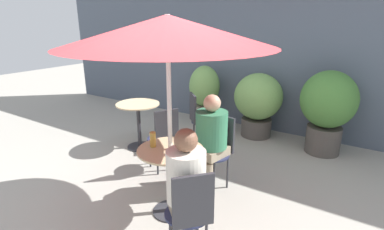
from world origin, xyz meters
TOP-DOWN VIEW (x-y plane):
  - ground_plane at (0.00, 0.00)m, footprint 20.00×20.00m
  - storefront_wall at (0.00, 3.24)m, footprint 10.00×0.06m
  - cafe_table_near at (0.09, 0.25)m, footprint 0.67×0.67m
  - cafe_table_far at (-1.35, 1.33)m, footprint 0.67×0.67m
  - bistro_chair_0 at (0.65, -0.26)m, footprint 0.44×0.44m
  - bistro_chair_1 at (0.24, 0.99)m, footprint 0.39×0.41m
  - bistro_chair_2 at (-0.52, 0.92)m, footprint 0.43×0.42m
  - bistro_chair_3 at (-0.55, 1.81)m, footprint 0.44×0.44m
  - seated_person_0 at (0.54, -0.16)m, footprint 0.41×0.41m
  - seated_person_1 at (0.21, 0.84)m, footprint 0.37×0.40m
  - beer_glass_0 at (-0.10, 0.20)m, footprint 0.06×0.06m
  - beer_glass_1 at (0.28, 0.24)m, footprint 0.06×0.06m
  - potted_plant_0 at (-1.02, 2.80)m, footprint 0.57×0.57m
  - potted_plant_1 at (0.03, 2.82)m, footprint 0.82×0.82m
  - potted_plant_2 at (1.14, 2.71)m, footprint 0.81×0.81m
  - umbrella at (0.09, 0.25)m, footprint 1.97×1.97m

SIDE VIEW (x-z plane):
  - ground_plane at x=0.00m, z-range 0.00..0.00m
  - cafe_table_far at x=-1.35m, z-range 0.16..0.89m
  - cafe_table_near at x=0.09m, z-range 0.16..0.89m
  - bistro_chair_0 at x=0.65m, z-range 0.09..0.97m
  - bistro_chair_1 at x=0.24m, z-range 0.09..0.97m
  - bistro_chair_2 at x=-0.52m, z-range 0.09..0.97m
  - bistro_chair_3 at x=-0.55m, z-range 0.09..0.97m
  - potted_plant_1 at x=0.03m, z-range 0.08..1.18m
  - potted_plant_0 at x=-1.02m, z-range 0.09..1.24m
  - seated_person_1 at x=0.21m, z-range 0.11..1.28m
  - seated_person_0 at x=0.54m, z-range 0.11..1.28m
  - potted_plant_2 at x=1.14m, z-range 0.11..1.37m
  - beer_glass_0 at x=-0.10m, z-range 0.73..0.88m
  - beer_glass_1 at x=0.28m, z-range 0.73..0.92m
  - storefront_wall at x=0.00m, z-range 0.00..3.00m
  - umbrella at x=0.09m, z-range 0.86..2.87m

